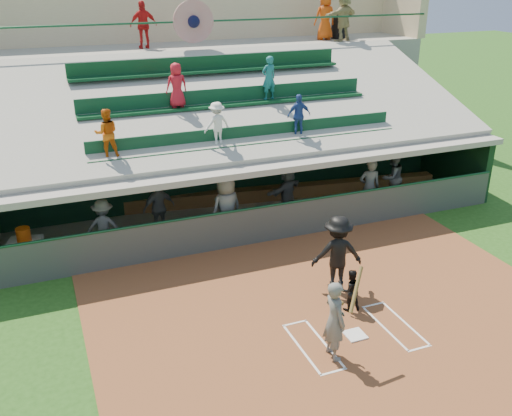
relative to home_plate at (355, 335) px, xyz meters
name	(u,v)px	position (x,y,z in m)	size (l,w,h in m)	color
ground	(355,336)	(0.00, 0.00, -0.04)	(100.00, 100.00, 0.00)	#204B15
dirt_slab	(343,323)	(0.00, 0.50, -0.03)	(11.00, 9.00, 0.02)	brown
home_plate	(355,335)	(0.00, 0.00, 0.00)	(0.43, 0.43, 0.03)	white
batters_box_chalk	(355,335)	(0.00, 0.00, -0.01)	(2.65, 1.85, 0.01)	white
dugout_floor	(246,218)	(0.00, 6.75, -0.02)	(16.00, 3.50, 0.04)	gray
concourse_slab	(187,104)	(0.00, 13.50, 2.26)	(20.00, 3.00, 4.60)	gray
grandstand	(208,122)	(-0.01, 10.51, 2.23)	(20.40, 10.40, 7.80)	#474B47
batter_at_plate	(335,320)	(-0.79, -0.43, 0.86)	(0.84, 0.74, 1.95)	#555752
catcher	(350,290)	(0.40, 0.95, 0.50)	(0.50, 0.39, 1.03)	black
home_umpire	(337,253)	(0.58, 1.94, 0.95)	(1.24, 0.72, 1.93)	black
dugout_bench	(235,196)	(0.12, 8.09, 0.22)	(14.52, 0.44, 0.44)	olive
white_table	(27,252)	(-6.52, 5.99, 0.37)	(0.84, 0.63, 0.73)	silver
water_cooler	(23,235)	(-6.52, 5.93, 0.92)	(0.37, 0.37, 0.37)	#EE570E
dugout_player_a	(104,227)	(-4.46, 5.96, 0.79)	(1.02, 0.58, 1.57)	#565954
dugout_player_b	(159,208)	(-2.79, 6.59, 0.85)	(0.99, 0.41, 1.69)	#51534F
dugout_player_c	(226,208)	(-1.06, 5.47, 1.00)	(0.98, 0.63, 2.00)	#5C5E59
dugout_player_d	(287,191)	(1.28, 6.43, 0.85)	(1.56, 0.50, 1.69)	#525550
dugout_player_e	(369,187)	(3.75, 5.58, 0.93)	(0.67, 0.44, 1.85)	#4F524E
dugout_player_f	(392,177)	(5.02, 6.18, 0.89)	(0.86, 0.67, 1.77)	#5B5D58
trash_bin	(339,26)	(6.73, 13.30, 5.07)	(0.67, 0.67, 1.00)	black
concourse_staff_a	(144,25)	(-1.59, 13.10, 5.41)	(0.99, 0.41, 1.69)	red
concourse_staff_b	(325,17)	(5.93, 13.11, 5.48)	(0.89, 0.58, 1.83)	#C3420B
concourse_staff_c	(344,17)	(6.43, 12.47, 5.52)	(1.77, 0.57, 1.91)	tan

